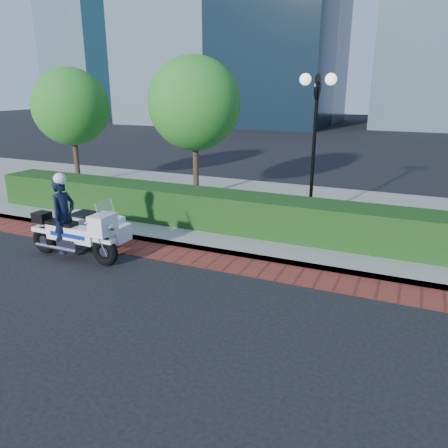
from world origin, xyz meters
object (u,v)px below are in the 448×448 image
at_px(lamppost, 315,126).
at_px(tree_b, 195,104).
at_px(tree_a, 71,107).
at_px(police_motorcycle, 80,226).

distance_m(lamppost, tree_b, 4.71).
height_order(lamppost, tree_a, tree_a).
bearing_deg(tree_b, police_motorcycle, -91.87).
bearing_deg(tree_a, tree_b, 0.00).
xyz_separation_m(tree_a, tree_b, (5.50, 0.00, 0.21)).
relative_size(lamppost, tree_a, 0.92).
bearing_deg(lamppost, police_motorcycle, -135.81).
relative_size(tree_a, police_motorcycle, 1.76).
bearing_deg(tree_a, police_motorcycle, -47.83).
bearing_deg(tree_a, lamppost, -7.41).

